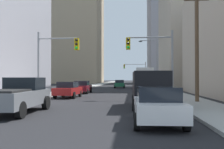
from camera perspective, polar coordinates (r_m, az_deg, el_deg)
sidewalk_left at (r=53.35m, az=-5.56°, el=-2.73°), size 3.15×160.00×0.15m
sidewalk_right at (r=52.71m, az=9.38°, el=-2.75°), size 3.15×160.00×0.15m
city_bus at (r=42.43m, az=7.17°, el=-0.72°), size 2.67×11.53×3.40m
pickup_truck_grey at (r=14.45m, az=-20.35°, el=-4.46°), size 2.20×5.47×1.90m
cargo_van_black at (r=16.05m, az=8.42°, el=-2.87°), size 2.16×5.24×2.26m
sedan_white at (r=10.44m, az=10.26°, el=-6.82°), size 1.95×4.22×1.52m
sedan_red at (r=24.43m, az=-9.88°, el=-3.37°), size 1.96×4.27×1.52m
sedan_maroon at (r=31.24m, az=-6.79°, el=-2.81°), size 1.95×4.22×1.52m
sedan_green at (r=47.47m, az=1.73°, el=-2.13°), size 1.95×4.26×1.52m
traffic_signal_near_left at (r=23.11m, az=-12.56°, el=4.61°), size 3.77×0.44×6.00m
traffic_signal_near_right at (r=22.16m, az=9.00°, el=4.87°), size 4.08×0.44×6.00m
traffic_signal_far_right at (r=64.92m, az=5.38°, el=1.19°), size 5.73×0.44×6.00m
utility_pole_right at (r=19.76m, az=18.59°, el=7.75°), size 2.20×0.28×9.05m
street_lamp_right at (r=36.95m, az=9.39°, el=3.40°), size 2.70×0.32×7.50m
building_left_far_tower at (r=99.29m, az=-9.91°, el=13.61°), size 24.81×21.68×53.14m
building_right_mid_block at (r=55.43m, az=20.91°, el=13.24°), size 17.79×18.76×30.54m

